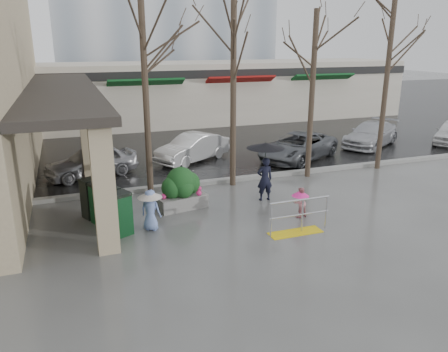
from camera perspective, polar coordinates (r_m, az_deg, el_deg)
ground at (r=13.40m, az=1.90°, el=-6.21°), size 120.00×120.00×0.00m
street_asphalt at (r=34.14m, az=-12.07°, el=7.79°), size 120.00×36.00×0.01m
curb at (r=16.91m, az=-3.13°, el=-0.92°), size 120.00×0.30×0.15m
canopy_slab at (r=19.48m, az=-20.84°, el=11.08°), size 2.80×18.00×0.25m
pillar_front at (r=11.50m, az=-15.41°, el=-1.52°), size 0.55×0.55×3.50m
pillar_back at (r=17.78m, az=-17.31°, el=4.80°), size 0.55×0.55×3.50m
storefront_row at (r=30.29m, az=-7.36°, el=10.73°), size 34.00×6.74×4.00m
handrail at (r=12.82m, az=9.62°, el=-5.75°), size 1.90×0.50×1.03m
tree_west at (r=15.24m, az=-10.49°, el=16.01°), size 3.20×3.20×6.80m
tree_midwest at (r=16.10m, az=1.26°, el=16.85°), size 3.20×3.20×7.00m
tree_mideast at (r=17.57m, az=11.72°, el=15.32°), size 3.20×3.20×6.50m
tree_east at (r=19.61m, az=20.95°, el=16.27°), size 3.20×3.20×7.20m
woman at (r=14.98m, az=5.41°, el=1.76°), size 1.32×1.32×2.09m
child_pink at (r=13.88m, az=9.92°, el=-3.13°), size 0.55×0.55×0.98m
child_blue at (r=12.88m, az=-9.59°, el=-3.92°), size 0.72×0.72×1.23m
planter at (r=14.48m, az=-5.63°, el=-1.63°), size 1.73×1.09×1.41m
news_boxes at (r=13.50m, az=-15.25°, el=-3.75°), size 1.40×2.28×1.27m
car_a at (r=18.64m, az=-16.93°, el=1.83°), size 3.97×2.50×1.26m
car_b at (r=20.22m, az=-4.14°, el=3.69°), size 3.97×3.09×1.26m
car_c at (r=20.75m, az=9.63°, el=3.84°), size 4.98×4.05×1.26m
car_d at (r=24.51m, az=18.65°, el=5.21°), size 4.63×3.75×1.26m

